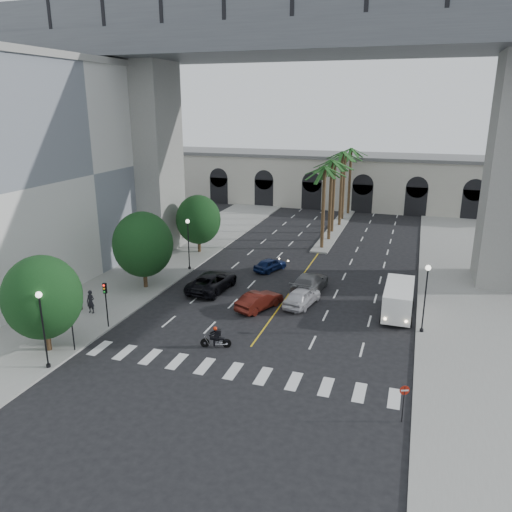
{
  "coord_description": "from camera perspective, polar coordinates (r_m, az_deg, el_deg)",
  "views": [
    {
      "loc": [
        10.23,
        -28.0,
        16.43
      ],
      "look_at": [
        -0.93,
        6.0,
        5.44
      ],
      "focal_mm": 35.0,
      "sensor_mm": 36.0,
      "label": 1
    }
  ],
  "objects": [
    {
      "name": "street_tree_mid",
      "position": [
        46.18,
        -12.79,
        1.3
      ],
      "size": [
        5.44,
        5.44,
        7.21
      ],
      "color": "#382616",
      "rests_on": "ground"
    },
    {
      "name": "palm_c",
      "position": [
        65.28,
        9.0,
        10.25
      ],
      "size": [
        3.2,
        3.2,
        10.1
      ],
      "color": "#47331E",
      "rests_on": "ground"
    },
    {
      "name": "lamp_post_right",
      "position": [
        38.37,
        18.81,
        -4.02
      ],
      "size": [
        0.4,
        0.4,
        5.35
      ],
      "color": "black",
      "rests_on": "ground"
    },
    {
      "name": "palm_e",
      "position": [
        73.1,
        10.15,
        11.13
      ],
      "size": [
        3.2,
        3.2,
        10.4
      ],
      "color": "#47331E",
      "rests_on": "ground"
    },
    {
      "name": "lamp_post_left_near",
      "position": [
        34.22,
        -23.2,
        -7.1
      ],
      "size": [
        0.4,
        0.4,
        5.35
      ],
      "color": "black",
      "rests_on": "ground"
    },
    {
      "name": "ground",
      "position": [
        34.04,
        -1.7,
        -11.8
      ],
      "size": [
        140.0,
        140.0,
        0.0
      ],
      "primitive_type": "plane",
      "color": "black",
      "rests_on": "ground"
    },
    {
      "name": "car_a",
      "position": [
        42.42,
        5.27,
        -4.64
      ],
      "size": [
        2.74,
        4.93,
        1.59
      ],
      "primitive_type": "imported",
      "rotation": [
        0.0,
        0.0,
        2.95
      ],
      "color": "silver",
      "rests_on": "ground"
    },
    {
      "name": "car_c",
      "position": [
        45.74,
        -5.04,
        -2.91
      ],
      "size": [
        3.32,
        6.33,
        1.7
      ],
      "primitive_type": "imported",
      "rotation": [
        0.0,
        0.0,
        3.06
      ],
      "color": "black",
      "rests_on": "ground"
    },
    {
      "name": "bridge",
      "position": [
        50.51,
        11.02,
        19.14
      ],
      "size": [
        75.0,
        13.0,
        26.0
      ],
      "color": "gray",
      "rests_on": "ground"
    },
    {
      "name": "traffic_signal_far",
      "position": [
        39.08,
        -16.79,
        -4.56
      ],
      "size": [
        0.25,
        0.18,
        3.65
      ],
      "color": "black",
      "rests_on": "ground"
    },
    {
      "name": "pier_building",
      "position": [
        84.51,
        11.15,
        8.48
      ],
      "size": [
        71.0,
        10.5,
        8.5
      ],
      "color": "beige",
      "rests_on": "ground"
    },
    {
      "name": "median",
      "position": [
        68.76,
        9.1,
        3.11
      ],
      "size": [
        2.0,
        24.0,
        0.2
      ],
      "primitive_type": "cube",
      "color": "gray",
      "rests_on": "ground"
    },
    {
      "name": "palm_a",
      "position": [
        57.4,
        7.86,
        9.57
      ],
      "size": [
        3.2,
        3.2,
        10.3
      ],
      "color": "#47331E",
      "rests_on": "ground"
    },
    {
      "name": "sidewalk_right",
      "position": [
        46.25,
        22.92,
        -5.06
      ],
      "size": [
        8.0,
        100.0,
        0.15
      ],
      "primitive_type": "cube",
      "color": "gray",
      "rests_on": "ground"
    },
    {
      "name": "building_left",
      "position": [
        54.99,
        -24.95,
        9.12
      ],
      "size": [
        16.5,
        32.5,
        20.6
      ],
      "color": "silver",
      "rests_on": "ground"
    },
    {
      "name": "pedestrian_a",
      "position": [
        42.5,
        -18.38,
        -4.99
      ],
      "size": [
        0.7,
        0.46,
        1.91
      ],
      "primitive_type": "imported",
      "rotation": [
        0.0,
        0.0,
        -0.0
      ],
      "color": "black",
      "rests_on": "sidewalk_left"
    },
    {
      "name": "lamp_post_left_far",
      "position": [
        50.78,
        -7.74,
        1.83
      ],
      "size": [
        0.4,
        0.4,
        5.35
      ],
      "color": "black",
      "rests_on": "ground"
    },
    {
      "name": "cargo_van",
      "position": [
        41.7,
        15.97,
        -4.76
      ],
      "size": [
        2.4,
        5.89,
        2.5
      ],
      "rotation": [
        0.0,
        0.0,
        -0.01
      ],
      "color": "white",
      "rests_on": "ground"
    },
    {
      "name": "street_tree_far",
      "position": [
        56.54,
        -6.6,
        4.15
      ],
      "size": [
        5.04,
        5.04,
        6.68
      ],
      "color": "#382616",
      "rests_on": "ground"
    },
    {
      "name": "pedestrian_b",
      "position": [
        43.48,
        -19.57,
        -4.71
      ],
      "size": [
        1.01,
        0.87,
        1.77
      ],
      "primitive_type": "imported",
      "rotation": [
        0.0,
        0.0,
        -0.26
      ],
      "color": "black",
      "rests_on": "sidewalk_left"
    },
    {
      "name": "car_d",
      "position": [
        45.51,
        6.1,
        -3.04
      ],
      "size": [
        2.84,
        6.06,
        1.71
      ],
      "primitive_type": "imported",
      "rotation": [
        0.0,
        0.0,
        3.06
      ],
      "color": "slate",
      "rests_on": "ground"
    },
    {
      "name": "sidewalk_left",
      "position": [
        52.47,
        -11.62,
        -1.45
      ],
      "size": [
        8.0,
        100.0,
        0.15
      ],
      "primitive_type": "cube",
      "color": "gray",
      "rests_on": "ground"
    },
    {
      "name": "motorcycle_rider",
      "position": [
        35.42,
        -4.52,
        -9.32
      ],
      "size": [
        2.14,
        0.77,
        1.58
      ],
      "rotation": [
        0.0,
        0.0,
        0.26
      ],
      "color": "black",
      "rests_on": "ground"
    },
    {
      "name": "palm_d",
      "position": [
        69.08,
        9.88,
        11.19
      ],
      "size": [
        3.2,
        3.2,
        10.9
      ],
      "color": "#47331E",
      "rests_on": "ground"
    },
    {
      "name": "traffic_signal_near",
      "position": [
        36.16,
        -20.38,
        -6.71
      ],
      "size": [
        0.25,
        0.18,
        3.65
      ],
      "color": "black",
      "rests_on": "ground"
    },
    {
      "name": "street_tree_near",
      "position": [
        36.31,
        -23.22,
        -4.36
      ],
      "size": [
        5.2,
        5.2,
        6.89
      ],
      "color": "#382616",
      "rests_on": "ground"
    },
    {
      "name": "car_e",
      "position": [
        50.92,
        1.63,
        -0.97
      ],
      "size": [
        3.01,
        4.21,
        1.33
      ],
      "primitive_type": "imported",
      "rotation": [
        0.0,
        0.0,
        2.73
      ],
      "color": "#101E4C",
      "rests_on": "ground"
    },
    {
      "name": "palm_f",
      "position": [
        76.98,
        10.83,
        11.58
      ],
      "size": [
        3.2,
        3.2,
        10.7
      ],
      "color": "#47331E",
      "rests_on": "ground"
    },
    {
      "name": "car_b",
      "position": [
        41.54,
        0.38,
        -5.11
      ],
      "size": [
        3.22,
        4.81,
        1.5
      ],
      "primitive_type": "imported",
      "rotation": [
        0.0,
        0.0,
        2.74
      ],
      "color": "#4D150F",
      "rests_on": "ground"
    },
    {
      "name": "do_not_enter_sign",
      "position": [
        28.49,
        16.56,
        -15.07
      ],
      "size": [
        0.51,
        0.22,
        2.21
      ],
      "rotation": [
        0.0,
        0.0,
        0.37
      ],
      "color": "black",
      "rests_on": "ground"
    },
    {
      "name": "palm_b",
      "position": [
        61.26,
        8.67,
        10.26
      ],
      "size": [
        3.2,
        3.2,
        10.6
      ],
      "color": "#47331E",
      "rests_on": "ground"
    }
  ]
}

